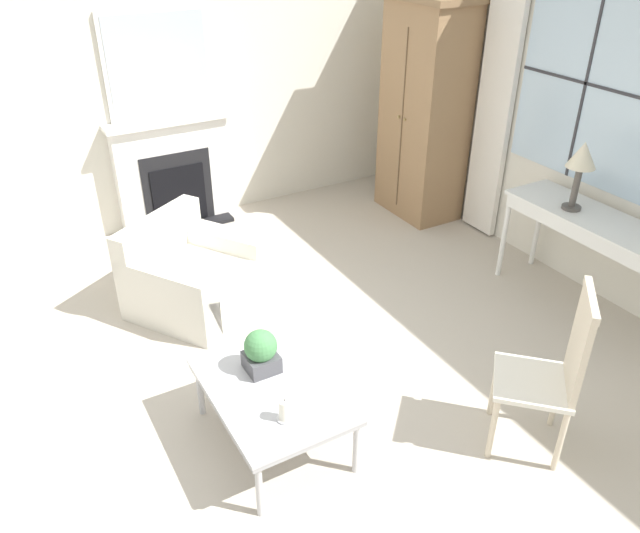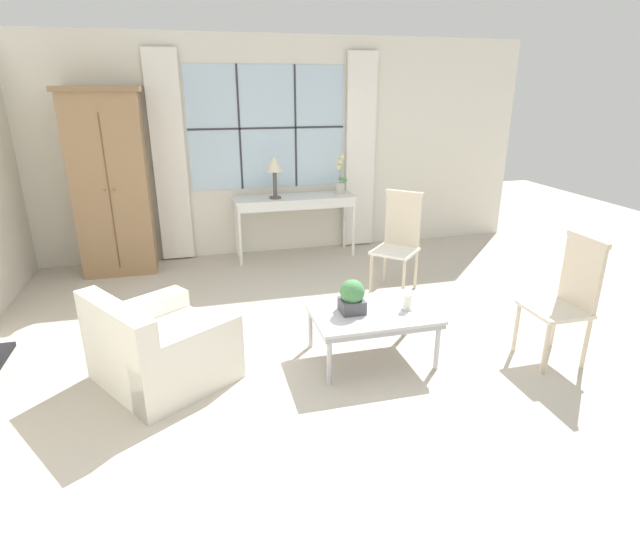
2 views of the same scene
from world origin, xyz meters
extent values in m
plane|color=#BCB2A3|center=(0.00, 0.00, 0.00)|extent=(14.00, 14.00, 0.00)
cube|color=silver|center=(0.00, 3.03, 1.40)|extent=(7.20, 0.06, 2.80)
cube|color=silver|center=(0.00, 3.00, 1.67)|extent=(2.04, 0.01, 1.55)
cube|color=#2D2D33|center=(-0.37, 2.99, 1.67)|extent=(0.02, 0.02, 1.55)
cube|color=#2D2D33|center=(0.37, 2.99, 1.67)|extent=(0.02, 0.02, 1.55)
cube|color=#2D2D33|center=(0.00, 2.99, 1.67)|extent=(2.04, 0.02, 0.02)
cube|color=white|center=(-1.26, 2.95, 1.32)|extent=(0.41, 0.06, 2.59)
cube|color=white|center=(1.26, 2.95, 1.32)|extent=(0.41, 0.06, 2.59)
cube|color=#93704C|center=(-1.94, 2.68, 1.06)|extent=(0.83, 0.54, 2.12)
cube|color=olive|center=(-1.94, 2.68, 2.15)|extent=(0.91, 0.60, 0.06)
cube|color=brown|center=(-1.94, 2.40, 1.02)|extent=(0.01, 0.01, 1.78)
sphere|color=#997F4C|center=(-1.99, 2.40, 1.06)|extent=(0.03, 0.03, 0.03)
sphere|color=#997F4C|center=(-1.89, 2.40, 1.06)|extent=(0.03, 0.03, 0.03)
cube|color=white|center=(0.28, 2.69, 0.80)|extent=(1.60, 0.49, 0.03)
cube|color=white|center=(0.28, 2.69, 0.74)|extent=(1.53, 0.47, 0.10)
cylinder|color=white|center=(-0.48, 2.49, 0.39)|extent=(0.04, 0.04, 0.79)
cylinder|color=white|center=(1.04, 2.49, 0.39)|extent=(0.04, 0.04, 0.79)
cylinder|color=white|center=(-0.48, 2.90, 0.39)|extent=(0.04, 0.04, 0.79)
cylinder|color=white|center=(1.04, 2.90, 0.39)|extent=(0.04, 0.04, 0.79)
cylinder|color=#4C4742|center=(0.01, 2.64, 0.83)|extent=(0.15, 0.15, 0.02)
cylinder|color=#4C4742|center=(0.01, 2.64, 1.00)|extent=(0.05, 0.05, 0.32)
cone|color=beige|center=(0.01, 2.64, 1.26)|extent=(0.22, 0.22, 0.20)
cylinder|color=#BCB7AD|center=(0.91, 2.72, 0.89)|extent=(0.13, 0.13, 0.15)
cylinder|color=#47844C|center=(0.91, 2.72, 1.15)|extent=(0.01, 0.01, 0.38)
cube|color=#47844C|center=(0.95, 2.72, 1.00)|extent=(0.12, 0.02, 0.08)
sphere|color=beige|center=(0.88, 2.73, 1.17)|extent=(0.07, 0.07, 0.07)
sphere|color=beige|center=(0.91, 2.73, 1.24)|extent=(0.07, 0.07, 0.07)
sphere|color=beige|center=(0.93, 2.73, 1.31)|extent=(0.07, 0.07, 0.07)
cube|color=silver|center=(-1.34, -0.03, 0.20)|extent=(1.21, 1.23, 0.40)
cube|color=silver|center=(-1.63, -0.22, 0.57)|extent=(0.63, 0.86, 0.34)
cube|color=silver|center=(-1.54, 0.27, 0.27)|extent=(0.82, 0.63, 0.54)
cube|color=silver|center=(-1.15, -0.33, 0.27)|extent=(0.82, 0.63, 0.54)
cube|color=white|center=(1.08, 1.19, 0.47)|extent=(0.62, 0.62, 0.03)
cube|color=beige|center=(1.22, 1.33, 0.77)|extent=(0.31, 0.31, 0.58)
cube|color=beige|center=(1.22, 1.33, 1.08)|extent=(0.34, 0.33, 0.05)
cylinder|color=beige|center=(1.09, 0.92, 0.23)|extent=(0.04, 0.04, 0.45)
cylinder|color=beige|center=(0.82, 1.19, 0.23)|extent=(0.04, 0.04, 0.45)
cylinder|color=beige|center=(1.35, 1.19, 0.23)|extent=(0.04, 0.04, 0.45)
cylinder|color=beige|center=(1.08, 1.46, 0.23)|extent=(0.04, 0.04, 0.45)
cube|color=beige|center=(1.77, -0.55, 0.46)|extent=(0.44, 0.44, 0.03)
cube|color=beige|center=(1.97, -0.55, 0.75)|extent=(0.04, 0.40, 0.55)
cube|color=beige|center=(1.97, -0.55, 1.04)|extent=(0.04, 0.43, 0.05)
cylinder|color=beige|center=(1.58, -0.74, 0.22)|extent=(0.04, 0.04, 0.44)
cylinder|color=beige|center=(1.58, -0.36, 0.22)|extent=(0.04, 0.04, 0.44)
cylinder|color=beige|center=(1.96, -0.74, 0.22)|extent=(0.04, 0.04, 0.44)
cylinder|color=beige|center=(1.96, -0.36, 0.22)|extent=(0.04, 0.04, 0.44)
cube|color=#BCBCC1|center=(0.33, -0.14, 0.43)|extent=(1.00, 0.71, 0.03)
cube|color=#A0A0A4|center=(0.33, -0.14, 0.39)|extent=(0.98, 0.70, 0.04)
cylinder|color=#BCBCC1|center=(-0.12, -0.45, 0.21)|extent=(0.04, 0.04, 0.41)
cylinder|color=#BCBCC1|center=(0.78, -0.45, 0.21)|extent=(0.04, 0.04, 0.41)
cylinder|color=#BCBCC1|center=(-0.12, 0.16, 0.21)|extent=(0.04, 0.04, 0.41)
cylinder|color=#BCBCC1|center=(0.78, 0.16, 0.21)|extent=(0.04, 0.04, 0.41)
cube|color=#4C4C51|center=(0.16, -0.13, 0.49)|extent=(0.19, 0.19, 0.11)
sphere|color=#47844C|center=(0.16, -0.13, 0.62)|extent=(0.20, 0.20, 0.20)
cylinder|color=silver|center=(0.61, -0.20, 0.44)|extent=(0.09, 0.09, 0.01)
cylinder|color=white|center=(0.61, -0.20, 0.51)|extent=(0.07, 0.07, 0.12)
cylinder|color=black|center=(0.61, -0.20, 0.58)|extent=(0.00, 0.00, 0.01)
camera|label=1|loc=(2.92, -1.29, 2.90)|focal=35.00mm
camera|label=2|loc=(-1.03, -3.66, 2.17)|focal=28.00mm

